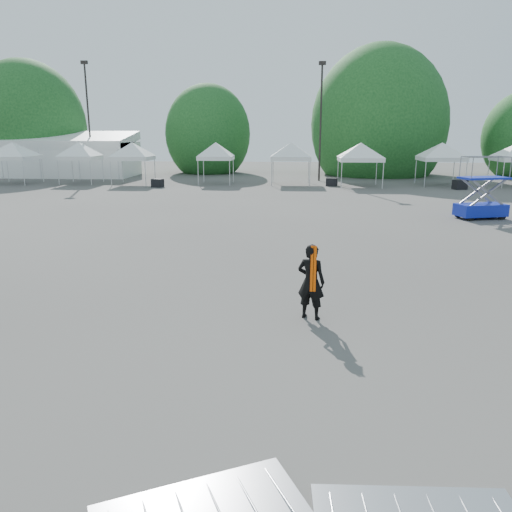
{
  "coord_description": "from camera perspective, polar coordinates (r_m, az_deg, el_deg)",
  "views": [
    {
      "loc": [
        0.66,
        -12.03,
        4.12
      ],
      "look_at": [
        -0.15,
        -0.73,
        1.3
      ],
      "focal_mm": 35.0,
      "sensor_mm": 36.0,
      "label": 1
    }
  ],
  "objects": [
    {
      "name": "crate_mid",
      "position": [
        39.97,
        8.65,
        8.36
      ],
      "size": [
        0.94,
        0.82,
        0.62
      ],
      "primitive_type": "cube",
      "rotation": [
        0.0,
        0.0,
        -0.29
      ],
      "color": "black",
      "rests_on": "ground"
    },
    {
      "name": "crate_west",
      "position": [
        39.4,
        -11.18,
        8.19
      ],
      "size": [
        0.94,
        0.81,
        0.64
      ],
      "primitive_type": "cube",
      "rotation": [
        0.0,
        0.0,
        -0.23
      ],
      "color": "black",
      "rests_on": "ground"
    },
    {
      "name": "tent_b",
      "position": [
        43.91,
        -19.57,
        11.81
      ],
      "size": [
        4.04,
        4.04,
        3.88
      ],
      "color": "silver",
      "rests_on": "ground"
    },
    {
      "name": "scissor_lift",
      "position": [
        26.64,
        24.51,
        7.11
      ],
      "size": [
        2.54,
        1.74,
        2.99
      ],
      "rotation": [
        0.0,
        0.0,
        0.27
      ],
      "color": "#0B1393",
      "rests_on": "ground"
    },
    {
      "name": "light_pole_east",
      "position": [
        44.11,
        7.42,
        15.69
      ],
      "size": [
        0.6,
        0.25,
        9.8
      ],
      "color": "black",
      "rests_on": "ground"
    },
    {
      "name": "tent_a",
      "position": [
        45.67,
        -26.08,
        11.27
      ],
      "size": [
        4.61,
        4.61,
        3.88
      ],
      "color": "silver",
      "rests_on": "ground"
    },
    {
      "name": "tree_mid_e",
      "position": [
        51.71,
        13.83,
        14.39
      ],
      "size": [
        5.12,
        5.12,
        7.79
      ],
      "color": "#382314",
      "rests_on": "ground"
    },
    {
      "name": "tent_f",
      "position": [
        39.88,
        11.9,
        12.17
      ],
      "size": [
        4.62,
        4.62,
        3.88
      ],
      "color": "silver",
      "rests_on": "ground"
    },
    {
      "name": "light_pole_west",
      "position": [
        49.69,
        -18.63,
        15.19
      ],
      "size": [
        0.6,
        0.25,
        10.3
      ],
      "color": "black",
      "rests_on": "ground"
    },
    {
      "name": "marquee",
      "position": [
        52.24,
        -22.0,
        10.63
      ],
      "size": [
        15.0,
        6.25,
        4.23
      ],
      "color": "white",
      "rests_on": "ground"
    },
    {
      "name": "man",
      "position": [
        11.24,
        6.31,
        -2.93
      ],
      "size": [
        0.74,
        0.61,
        1.73
      ],
      "rotation": [
        0.0,
        0.0,
        2.78
      ],
      "color": "black",
      "rests_on": "ground"
    },
    {
      "name": "tree_far_w",
      "position": [
        56.69,
        -24.64,
        13.18
      ],
      "size": [
        4.8,
        4.8,
        7.3
      ],
      "color": "#382314",
      "rests_on": "ground"
    },
    {
      "name": "ground",
      "position": [
        12.73,
        0.91,
        -4.9
      ],
      "size": [
        120.0,
        120.0,
        0.0
      ],
      "primitive_type": "plane",
      "color": "#474442",
      "rests_on": "ground"
    },
    {
      "name": "tent_d",
      "position": [
        41.16,
        -4.63,
        12.46
      ],
      "size": [
        3.84,
        3.84,
        3.88
      ],
      "color": "silver",
      "rests_on": "ground"
    },
    {
      "name": "crate_east",
      "position": [
        40.07,
        22.27,
        7.56
      ],
      "size": [
        1.05,
        0.9,
        0.7
      ],
      "primitive_type": "cube",
      "rotation": [
        0.0,
        0.0,
        0.26
      ],
      "color": "black",
      "rests_on": "ground"
    },
    {
      "name": "tent_e",
      "position": [
        40.76,
        4.04,
        12.46
      ],
      "size": [
        4.48,
        4.48,
        3.88
      ],
      "color": "silver",
      "rests_on": "ground"
    },
    {
      "name": "tent_c",
      "position": [
        41.98,
        -13.98,
        12.13
      ],
      "size": [
        4.19,
        4.19,
        3.88
      ],
      "color": "silver",
      "rests_on": "ground"
    },
    {
      "name": "tent_g",
      "position": [
        42.35,
        20.51,
        11.69
      ],
      "size": [
        4.59,
        4.59,
        3.88
      ],
      "color": "silver",
      "rests_on": "ground"
    },
    {
      "name": "tree_mid_w",
      "position": [
        52.74,
        -5.51,
        13.72
      ],
      "size": [
        4.16,
        4.16,
        6.33
      ],
      "color": "#382314",
      "rests_on": "ground"
    }
  ]
}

